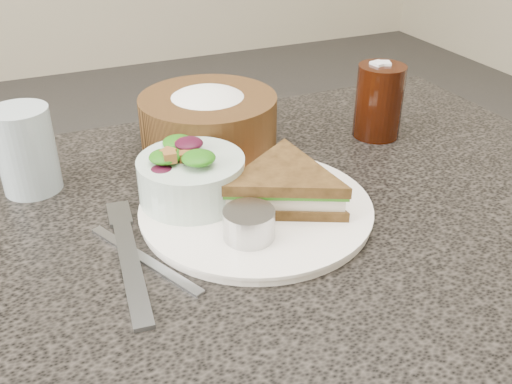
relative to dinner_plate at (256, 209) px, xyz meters
The scene contains 10 objects.
dinner_plate is the anchor object (origin of this frame).
sandwich 0.04m from the dinner_plate, 15.38° to the right, with size 0.17×0.17×0.05m, color brown, non-canonical shape.
salad_bowl 0.09m from the dinner_plate, 144.59° to the left, with size 0.13×0.13×0.07m, color silver, non-canonical shape.
dressing_ramekin 0.07m from the dinner_plate, 120.29° to the right, with size 0.06×0.06×0.03m, color #A8A8A8.
orange_wedge 0.06m from the dinner_plate, 52.87° to the left, with size 0.07×0.07×0.03m, color #EB5D07.
fork 0.17m from the dinner_plate, 165.97° to the right, with size 0.02×0.21×0.01m, color gray.
knife 0.15m from the dinner_plate, 165.74° to the right, with size 0.01×0.18×0.00m, color #A5A9B4.
bread_basket 0.20m from the dinner_plate, 87.34° to the left, with size 0.20×0.20×0.11m, color brown, non-canonical shape.
cola_glass 0.30m from the dinner_plate, 26.96° to the left, with size 0.07×0.07×0.12m, color black, non-canonical shape.
water_glass 0.30m from the dinner_plate, 144.39° to the left, with size 0.07×0.07×0.11m, color #A4B7C0.
Camera 1 is at (-0.23, -0.52, 1.12)m, focal length 40.00 mm.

